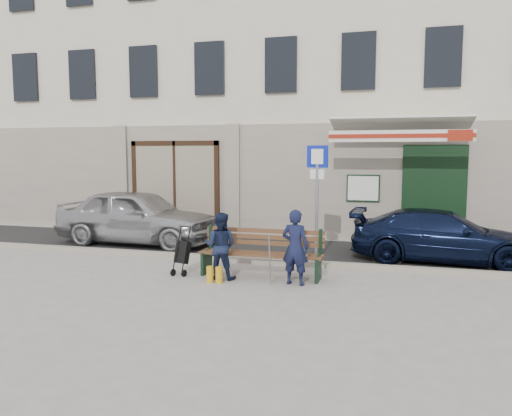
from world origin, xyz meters
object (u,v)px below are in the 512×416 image
at_px(bench, 259,253).
at_px(woman, 220,246).
at_px(stroller, 182,253).
at_px(parking_sign, 317,185).
at_px(car_navy, 442,236).
at_px(man, 295,247).
at_px(car_silver, 138,216).

relative_size(bench, woman, 1.88).
bearing_deg(stroller, parking_sign, 52.45).
height_order(car_navy, bench, car_navy).
xyz_separation_m(man, woman, (-1.45, 0.04, -0.05)).
bearing_deg(bench, car_navy, 34.23).
relative_size(car_navy, man, 2.85).
height_order(parking_sign, stroller, parking_sign).
relative_size(car_navy, bench, 1.64).
height_order(man, woman, man).
xyz_separation_m(bench, stroller, (-1.50, -0.23, -0.04)).
relative_size(parking_sign, man, 1.84).
bearing_deg(car_silver, man, -118.15).
bearing_deg(man, car_silver, -22.43).
distance_m(bench, man, 0.92).
xyz_separation_m(parking_sign, woman, (-1.54, -1.86, -1.06)).
distance_m(bench, woman, 0.77).
bearing_deg(car_silver, parking_sign, -98.60).
xyz_separation_m(bench, man, (0.80, -0.39, 0.23)).
bearing_deg(parking_sign, car_silver, 180.00).
bearing_deg(car_navy, bench, 126.56).
height_order(parking_sign, bench, parking_sign).
distance_m(car_silver, stroller, 3.72).
bearing_deg(bench, stroller, -171.35).
bearing_deg(parking_sign, bench, -108.99).
height_order(car_navy, parking_sign, parking_sign).
relative_size(bench, stroller, 2.53).
xyz_separation_m(car_silver, parking_sign, (4.89, -1.01, 0.97)).
height_order(car_silver, car_navy, car_silver).
bearing_deg(car_navy, car_silver, 91.53).
distance_m(parking_sign, man, 2.15).
bearing_deg(woman, man, 179.56).
distance_m(parking_sign, stroller, 3.22).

